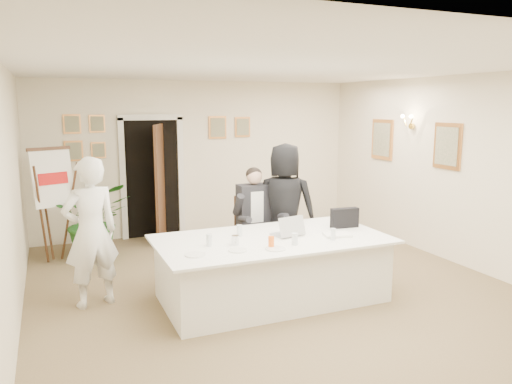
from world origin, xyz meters
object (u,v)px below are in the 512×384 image
at_px(laptop_bag, 345,218).
at_px(oj_glass, 271,242).
at_px(standing_woman, 285,207).
at_px(paper_stack, 337,235).
at_px(laptop, 287,224).
at_px(standing_man, 91,232).
at_px(steel_jug, 235,240).
at_px(flip_chart, 52,211).
at_px(conference_table, 272,268).
at_px(potted_palm, 95,220).
at_px(seated_man, 255,218).

height_order(laptop_bag, oj_glass, laptop_bag).
height_order(standing_woman, paper_stack, standing_woman).
xyz_separation_m(laptop, oj_glass, (-0.42, -0.44, -0.07)).
distance_m(standing_man, standing_woman, 2.73).
relative_size(standing_woman, oj_glass, 14.11).
bearing_deg(oj_glass, laptop, 46.36).
bearing_deg(steel_jug, flip_chart, 125.26).
height_order(conference_table, flip_chart, flip_chart).
bearing_deg(laptop, standing_man, 155.50).
relative_size(standing_man, standing_woman, 0.97).
bearing_deg(conference_table, steel_jug, -167.75).
relative_size(standing_man, steel_jug, 16.23).
bearing_deg(steel_jug, conference_table, 12.25).
bearing_deg(laptop_bag, standing_man, 175.45).
bearing_deg(standing_man, potted_palm, -110.99).
bearing_deg(seated_man, flip_chart, 152.74).
xyz_separation_m(seated_man, laptop, (-0.04, -1.13, 0.16)).
bearing_deg(laptop_bag, laptop, -171.54).
bearing_deg(laptop, standing_woman, 55.76).
bearing_deg(laptop_bag, paper_stack, -127.90).
relative_size(laptop_bag, oj_glass, 2.86).
relative_size(seated_man, oj_glass, 11.54).
height_order(standing_man, steel_jug, standing_man).
height_order(standing_man, laptop_bag, standing_man).
bearing_deg(seated_man, steel_jug, -121.02).
xyz_separation_m(standing_woman, oj_glass, (-0.85, -1.39, -0.08)).
distance_m(flip_chart, standing_woman, 3.49).
bearing_deg(laptop, steel_jug, -177.43).
bearing_deg(potted_palm, laptop, -50.99).
bearing_deg(steel_jug, oj_glass, -38.86).
relative_size(laptop, laptop_bag, 1.01).
relative_size(flip_chart, paper_stack, 5.31).
bearing_deg(seated_man, paper_stack, -70.34).
height_order(potted_palm, steel_jug, potted_palm).
height_order(laptop, paper_stack, laptop).
height_order(conference_table, steel_jug, steel_jug).
bearing_deg(standing_woman, paper_stack, 129.05).
height_order(conference_table, paper_stack, paper_stack).
xyz_separation_m(conference_table, oj_glass, (-0.18, -0.38, 0.45)).
xyz_separation_m(laptop_bag, steel_jug, (-1.61, -0.22, -0.08)).
bearing_deg(steel_jug, standing_woman, 43.62).
bearing_deg(standing_woman, flip_chart, 6.67).
xyz_separation_m(flip_chart, laptop, (2.67, -2.55, 0.12)).
xyz_separation_m(laptop, paper_stack, (0.54, -0.29, -0.12)).
distance_m(conference_table, oj_glass, 0.61).
bearing_deg(steel_jug, laptop_bag, 7.68).
height_order(laptop, steel_jug, laptop).
relative_size(conference_table, flip_chart, 1.63).
relative_size(laptop, paper_stack, 1.16).
height_order(seated_man, standing_woman, standing_woman).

